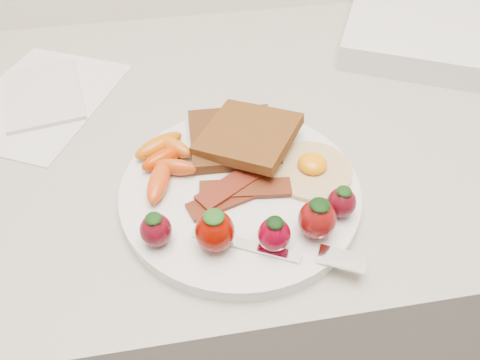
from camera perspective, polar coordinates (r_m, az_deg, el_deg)
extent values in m
cube|color=gray|center=(0.99, 0.16, -13.21)|extent=(2.00, 0.60, 0.90)
cylinder|color=silver|center=(0.53, 0.00, -1.41)|extent=(0.27, 0.27, 0.02)
cube|color=black|center=(0.57, -0.87, 5.17)|extent=(0.11, 0.11, 0.01)
cube|color=#48210F|center=(0.55, 1.03, 5.51)|extent=(0.14, 0.14, 0.02)
cylinder|color=beige|center=(0.54, 8.62, 1.17)|extent=(0.12, 0.12, 0.01)
ellipsoid|color=orange|center=(0.54, 8.83, 1.97)|extent=(0.04, 0.04, 0.02)
cube|color=#3E0E09|center=(0.51, -0.96, -2.08)|extent=(0.10, 0.06, 0.00)
cube|color=#3A0E0C|center=(0.52, 0.66, -1.05)|extent=(0.10, 0.04, 0.00)
cube|color=#3E1104|center=(0.52, -0.40, -0.21)|extent=(0.10, 0.08, 0.00)
ellipsoid|color=#BF3600|center=(0.55, -9.43, 2.62)|extent=(0.06, 0.04, 0.02)
ellipsoid|color=#B9420E|center=(0.54, -7.95, 1.56)|extent=(0.05, 0.03, 0.02)
ellipsoid|color=#CB400F|center=(0.52, -9.86, -0.13)|extent=(0.04, 0.07, 0.02)
ellipsoid|color=#CA5712|center=(0.56, -8.16, 4.05)|extent=(0.05, 0.05, 0.02)
ellipsoid|color=#C35C07|center=(0.57, -9.87, 4.19)|extent=(0.07, 0.05, 0.02)
ellipsoid|color=#530712|center=(0.47, -10.21, -6.03)|extent=(0.03, 0.03, 0.04)
ellipsoid|color=black|center=(0.46, -10.51, -4.63)|extent=(0.02, 0.02, 0.01)
ellipsoid|color=#730800|center=(0.46, -3.10, -6.26)|extent=(0.04, 0.04, 0.04)
ellipsoid|color=#1A4C13|center=(0.44, -3.22, -4.49)|extent=(0.02, 0.02, 0.01)
ellipsoid|color=#6B0015|center=(0.46, 4.18, -6.65)|extent=(0.03, 0.03, 0.04)
ellipsoid|color=black|center=(0.44, 4.31, -5.20)|extent=(0.02, 0.02, 0.01)
ellipsoid|color=maroon|center=(0.47, 9.39, -4.75)|extent=(0.04, 0.04, 0.04)
ellipsoid|color=black|center=(0.46, 9.71, -3.02)|extent=(0.02, 0.02, 0.01)
ellipsoid|color=#520914|center=(0.50, 12.26, -2.71)|extent=(0.03, 0.03, 0.03)
ellipsoid|color=black|center=(0.48, 12.59, -1.36)|extent=(0.02, 0.02, 0.01)
cube|color=white|center=(0.47, 0.75, -7.85)|extent=(0.10, 0.06, 0.00)
cube|color=silver|center=(0.47, 12.36, -9.38)|extent=(0.05, 0.04, 0.00)
cube|color=silver|center=(0.73, -23.20, 8.98)|extent=(0.26, 0.29, 0.00)
cube|color=silver|center=(0.73, -22.81, 9.66)|extent=(0.13, 0.16, 0.01)
cube|color=silver|center=(0.84, 22.64, 15.89)|extent=(0.34, 0.32, 0.04)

